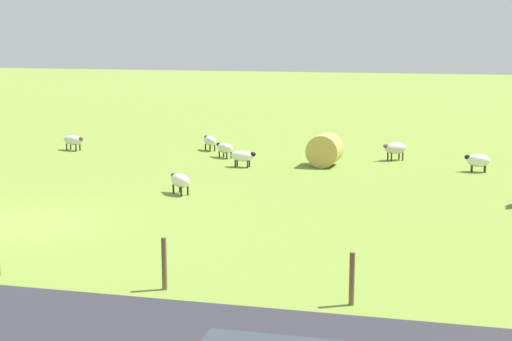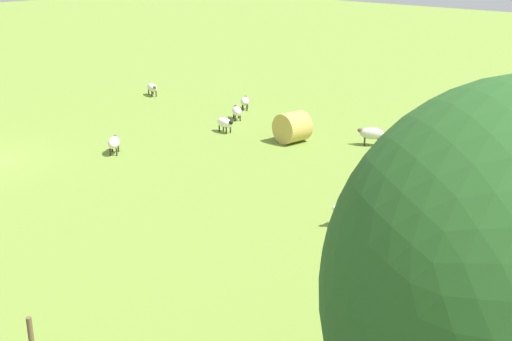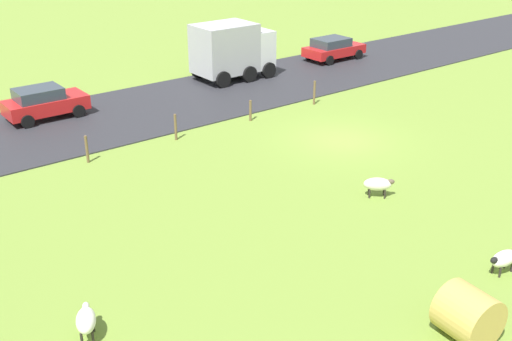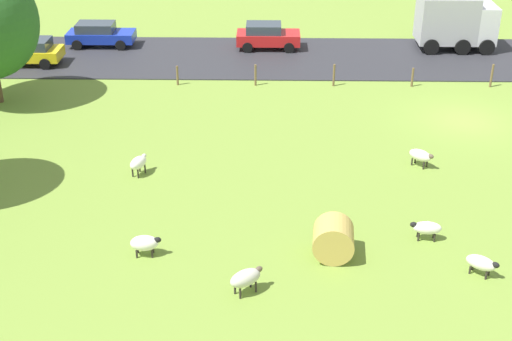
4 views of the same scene
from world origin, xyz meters
name	(u,v)px [view 4 (image 4 of 4)]	position (x,y,z in m)	size (l,w,h in m)	color
ground_plane	(463,121)	(0.00, 0.00, 0.00)	(160.00, 160.00, 0.00)	olive
road_strip	(426,58)	(9.43, 0.00, 0.03)	(8.00, 80.00, 0.06)	#2D2D33
sheep_0	(138,163)	(-5.97, 15.00, 0.56)	(1.09, 0.84, 0.81)	white
sheep_1	(421,156)	(-4.98, 3.09, 0.51)	(1.05, 1.10, 0.76)	silver
sheep_2	(246,278)	(-13.92, 10.27, 0.57)	(1.08, 1.20, 0.84)	beige
sheep_3	(145,243)	(-11.90, 13.80, 0.49)	(0.58, 1.08, 0.77)	white
sheep_4	(427,228)	(-10.72, 3.96, 0.48)	(0.55, 1.14, 0.72)	white
sheep_5	(481,263)	(-12.81, 2.58, 0.46)	(0.96, 1.09, 0.70)	silver
hay_bale_0	(333,239)	(-11.82, 7.36, 0.70)	(1.40, 1.40, 1.28)	tan
fence_post_0	(492,76)	(4.69, -2.59, 0.65)	(0.12, 0.12, 1.30)	brown
fence_post_1	(412,77)	(4.69, 1.72, 0.53)	(0.12, 0.12, 1.06)	brown
fence_post_2	(334,75)	(4.69, 6.03, 0.62)	(0.12, 0.12, 1.24)	brown
fence_post_3	(255,75)	(4.69, 10.33, 0.60)	(0.12, 0.12, 1.20)	brown
fence_post_4	(177,75)	(4.69, 14.64, 0.54)	(0.12, 0.12, 1.09)	brown
truck_0	(455,20)	(11.42, -1.97, 1.85)	(2.86, 4.70, 3.35)	white
car_0	(267,36)	(11.22, 9.73, 0.88)	(2.09, 3.97, 1.57)	red
car_2	(100,34)	(11.50, 20.39, 0.84)	(2.01, 4.22, 1.49)	#1933B2
car_7	(27,51)	(7.89, 23.91, 0.85)	(2.11, 4.14, 1.51)	yellow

